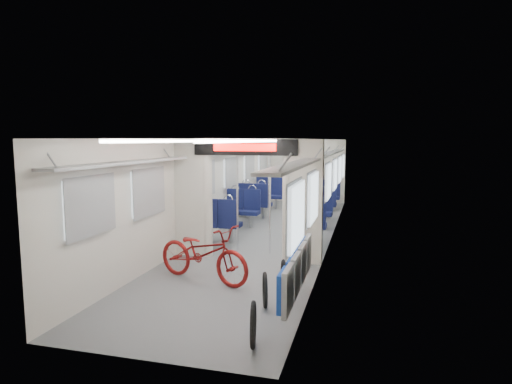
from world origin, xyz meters
TOP-DOWN VIEW (x-y plane):
  - carriage at (0.00, -0.27)m, footprint 12.00×12.02m
  - bicycle at (-0.32, -3.47)m, footprint 1.89×1.15m
  - flip_bench at (1.35, -4.32)m, footprint 0.12×2.12m
  - bike_hoop_a at (1.05, -5.44)m, footprint 0.15×0.53m
  - bike_hoop_b at (0.91, -4.30)m, footprint 0.19×0.49m
  - bike_hoop_c at (1.07, -3.78)m, footprint 0.20×0.53m
  - seat_bay_near_left at (-0.93, 0.00)m, footprint 0.92×2.10m
  - seat_bay_near_right at (0.93, 0.37)m, footprint 0.90×2.03m
  - seat_bay_far_left at (-0.94, 3.15)m, footprint 0.95×2.26m
  - seat_bay_far_right at (0.94, 3.58)m, footprint 0.89×1.98m
  - stanchion_near_left at (-0.35, -1.46)m, footprint 0.04×0.04m
  - stanchion_near_right at (0.35, -1.53)m, footprint 0.04×0.04m
  - stanchion_far_left at (-0.38, 1.56)m, footprint 0.04×0.04m
  - stanchion_far_right at (0.31, 1.60)m, footprint 0.04×0.04m

SIDE VIEW (x-z plane):
  - bike_hoop_b at x=0.91m, z-range -0.03..0.47m
  - bike_hoop_a at x=1.05m, z-range -0.03..0.50m
  - bike_hoop_c at x=1.07m, z-range -0.03..0.51m
  - bicycle at x=-0.32m, z-range 0.00..0.94m
  - seat_bay_far_right at x=0.94m, z-range 0.00..1.07m
  - seat_bay_near_right at x=0.93m, z-range -0.01..1.08m
  - seat_bay_near_left at x=-0.93m, z-range -0.01..1.10m
  - seat_bay_far_left at x=-0.94m, z-range -0.01..1.15m
  - flip_bench at x=1.35m, z-range 0.31..0.85m
  - stanchion_near_left at x=-0.35m, z-range 0.00..2.30m
  - stanchion_near_right at x=0.35m, z-range 0.00..2.30m
  - stanchion_far_left at x=-0.38m, z-range 0.00..2.30m
  - stanchion_far_right at x=0.31m, z-range 0.00..2.30m
  - carriage at x=0.00m, z-range 0.35..2.66m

